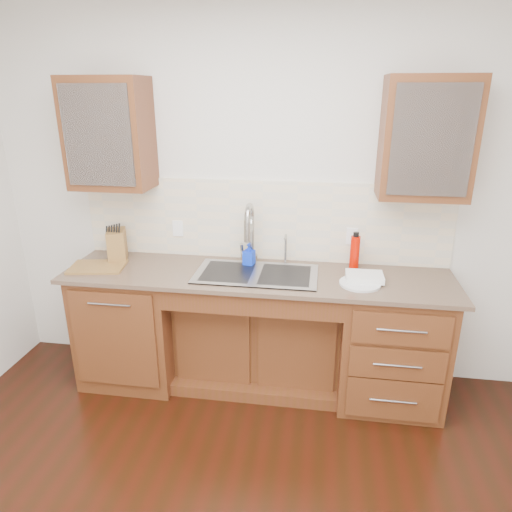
# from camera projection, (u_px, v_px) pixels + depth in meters

# --- Properties ---
(wall_back) EXTENTS (4.00, 0.10, 2.70)m
(wall_back) POSITION_uv_depth(u_px,v_px,m) (264.00, 199.00, 3.36)
(wall_back) COLOR silver
(wall_back) RESTS_ON ground
(base_cabinet_left) EXTENTS (0.70, 0.62, 0.88)m
(base_cabinet_left) POSITION_uv_depth(u_px,v_px,m) (134.00, 323.00, 3.47)
(base_cabinet_left) COLOR #593014
(base_cabinet_left) RESTS_ON ground
(base_cabinet_center) EXTENTS (1.20, 0.44, 0.70)m
(base_cabinet_center) POSITION_uv_depth(u_px,v_px,m) (259.00, 337.00, 3.45)
(base_cabinet_center) COLOR #593014
(base_cabinet_center) RESTS_ON ground
(base_cabinet_right) EXTENTS (0.70, 0.62, 0.88)m
(base_cabinet_right) POSITION_uv_depth(u_px,v_px,m) (390.00, 342.00, 3.20)
(base_cabinet_right) COLOR #593014
(base_cabinet_right) RESTS_ON ground
(countertop) EXTENTS (2.70, 0.65, 0.03)m
(countertop) POSITION_uv_depth(u_px,v_px,m) (257.00, 276.00, 3.17)
(countertop) COLOR #84705B
(countertop) RESTS_ON base_cabinet_left
(backsplash) EXTENTS (2.70, 0.02, 0.59)m
(backsplash) POSITION_uv_depth(u_px,v_px,m) (263.00, 221.00, 3.35)
(backsplash) COLOR beige
(backsplash) RESTS_ON wall_back
(sink) EXTENTS (0.84, 0.46, 0.19)m
(sink) POSITION_uv_depth(u_px,v_px,m) (256.00, 286.00, 3.18)
(sink) COLOR #9E9EA5
(sink) RESTS_ON countertop
(faucet) EXTENTS (0.04, 0.04, 0.40)m
(faucet) POSITION_uv_depth(u_px,v_px,m) (251.00, 237.00, 3.30)
(faucet) COLOR #999993
(faucet) RESTS_ON countertop
(filter_tap) EXTENTS (0.02, 0.02, 0.24)m
(filter_tap) POSITION_uv_depth(u_px,v_px,m) (286.00, 248.00, 3.30)
(filter_tap) COLOR #999993
(filter_tap) RESTS_ON countertop
(upper_cabinet_left) EXTENTS (0.55, 0.34, 0.75)m
(upper_cabinet_left) POSITION_uv_depth(u_px,v_px,m) (109.00, 134.00, 3.14)
(upper_cabinet_left) COLOR #593014
(upper_cabinet_left) RESTS_ON wall_back
(upper_cabinet_right) EXTENTS (0.55, 0.34, 0.75)m
(upper_cabinet_right) POSITION_uv_depth(u_px,v_px,m) (426.00, 138.00, 2.85)
(upper_cabinet_right) COLOR #593014
(upper_cabinet_right) RESTS_ON wall_back
(outlet_left) EXTENTS (0.08, 0.01, 0.12)m
(outlet_left) POSITION_uv_depth(u_px,v_px,m) (178.00, 228.00, 3.46)
(outlet_left) COLOR white
(outlet_left) RESTS_ON backsplash
(outlet_right) EXTENTS (0.08, 0.01, 0.12)m
(outlet_right) POSITION_uv_depth(u_px,v_px,m) (352.00, 236.00, 3.28)
(outlet_right) COLOR white
(outlet_right) RESTS_ON backsplash
(soap_bottle) EXTENTS (0.09, 0.09, 0.17)m
(soap_bottle) POSITION_uv_depth(u_px,v_px,m) (249.00, 255.00, 3.29)
(soap_bottle) COLOR #0C31D7
(soap_bottle) RESTS_ON countertop
(water_bottle) EXTENTS (0.09, 0.09, 0.24)m
(water_bottle) POSITION_uv_depth(u_px,v_px,m) (355.00, 253.00, 3.20)
(water_bottle) COLOR #C00E00
(water_bottle) RESTS_ON countertop
(plate) EXTENTS (0.32, 0.32, 0.02)m
(plate) POSITION_uv_depth(u_px,v_px,m) (360.00, 284.00, 2.98)
(plate) COLOR silver
(plate) RESTS_ON countertop
(dish_towel) EXTENTS (0.25, 0.18, 0.04)m
(dish_towel) POSITION_uv_depth(u_px,v_px,m) (364.00, 277.00, 3.03)
(dish_towel) COLOR white
(dish_towel) RESTS_ON plate
(knife_block) EXTENTS (0.19, 0.24, 0.23)m
(knife_block) POSITION_uv_depth(u_px,v_px,m) (117.00, 245.00, 3.39)
(knife_block) COLOR brown
(knife_block) RESTS_ON countertop
(cutting_board) EXTENTS (0.41, 0.32, 0.02)m
(cutting_board) POSITION_uv_depth(u_px,v_px,m) (98.00, 267.00, 3.26)
(cutting_board) COLOR brown
(cutting_board) RESTS_ON countertop
(cup_left_a) EXTENTS (0.15, 0.15, 0.11)m
(cup_left_a) POSITION_uv_depth(u_px,v_px,m) (101.00, 141.00, 3.17)
(cup_left_a) COLOR white
(cup_left_a) RESTS_ON upper_cabinet_left
(cup_left_b) EXTENTS (0.10, 0.10, 0.10)m
(cup_left_b) POSITION_uv_depth(u_px,v_px,m) (132.00, 142.00, 3.14)
(cup_left_b) COLOR silver
(cup_left_b) RESTS_ON upper_cabinet_left
(cup_right_a) EXTENTS (0.16, 0.16, 0.11)m
(cup_right_a) POSITION_uv_depth(u_px,v_px,m) (414.00, 146.00, 2.87)
(cup_right_a) COLOR white
(cup_right_a) RESTS_ON upper_cabinet_right
(cup_right_b) EXTENTS (0.10, 0.10, 0.09)m
(cup_right_b) POSITION_uv_depth(u_px,v_px,m) (437.00, 148.00, 2.85)
(cup_right_b) COLOR white
(cup_right_b) RESTS_ON upper_cabinet_right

